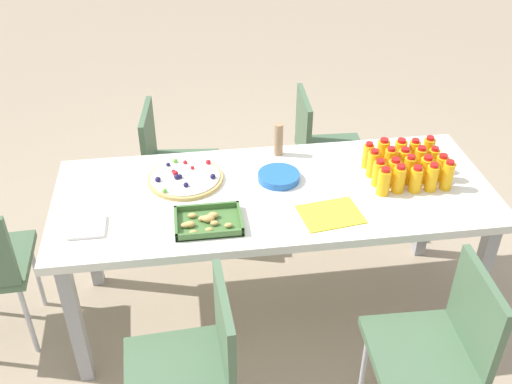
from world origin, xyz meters
TOP-DOWN VIEW (x-y plane):
  - ground_plane at (0.00, 0.00)m, footprint 12.00×12.00m
  - party_table at (0.00, 0.00)m, footprint 2.01×0.80m
  - chair_far_left at (-0.53, 0.77)m, footprint 0.41×0.41m
  - chair_near_left at (-0.42, -0.78)m, footprint 0.42×0.42m
  - chair_far_right at (0.42, 0.73)m, footprint 0.42×0.42m
  - chair_near_right at (0.48, -0.72)m, footprint 0.44×0.44m
  - juice_bottle_0 at (-0.78, -0.14)m, footprint 0.06×0.06m
  - juice_bottle_1 at (-0.71, -0.13)m, footprint 0.05×0.05m
  - juice_bottle_2 at (-0.64, -0.14)m, footprint 0.06×0.06m
  - juice_bottle_3 at (-0.55, -0.15)m, footprint 0.06×0.06m
  - juice_bottle_4 at (-0.48, -0.14)m, footprint 0.05×0.05m
  - juice_bottle_5 at (-0.78, -0.06)m, footprint 0.05×0.05m
  - juice_bottle_6 at (-0.71, -0.06)m, footprint 0.06×0.06m
  - juice_bottle_7 at (-0.63, -0.07)m, footprint 0.06×0.06m
  - juice_bottle_8 at (-0.56, -0.07)m, footprint 0.05×0.05m
  - juice_bottle_9 at (-0.48, -0.06)m, footprint 0.06×0.06m
  - juice_bottle_10 at (-0.79, 0.01)m, footprint 0.06×0.06m
  - juice_bottle_11 at (-0.71, 0.01)m, footprint 0.06×0.06m
  - juice_bottle_12 at (-0.63, 0.02)m, footprint 0.05×0.05m
  - juice_bottle_13 at (-0.56, 0.01)m, footprint 0.06×0.06m
  - juice_bottle_14 at (-0.48, 0.01)m, footprint 0.06×0.06m
  - juice_bottle_15 at (-0.78, 0.09)m, footprint 0.05×0.05m
  - juice_bottle_16 at (-0.71, 0.09)m, footprint 0.06×0.06m
  - juice_bottle_17 at (-0.63, 0.09)m, footprint 0.06×0.06m
  - juice_bottle_18 at (-0.56, 0.08)m, footprint 0.06×0.06m
  - juice_bottle_19 at (-0.48, 0.09)m, footprint 0.06×0.06m
  - fruit_pizza at (0.40, -0.14)m, footprint 0.35×0.35m
  - snack_tray at (0.32, 0.21)m, footprint 0.28×0.21m
  - plate_stack at (-0.03, -0.09)m, footprint 0.20×0.20m
  - napkin_stack at (0.83, 0.17)m, footprint 0.15×0.15m
  - cardboard_tube at (-0.07, -0.32)m, footprint 0.04×0.04m
  - paper_folder at (-0.21, 0.22)m, footprint 0.29×0.23m

SIDE VIEW (x-z plane):
  - ground_plane at x=0.00m, z-range 0.00..0.00m
  - chair_far_left at x=-0.53m, z-range 0.09..0.92m
  - chair_near_left at x=-0.42m, z-range 0.09..0.92m
  - chair_far_right at x=0.42m, z-range 0.09..0.92m
  - chair_near_right at x=0.48m, z-range 0.09..0.92m
  - party_table at x=0.00m, z-range 0.30..1.05m
  - paper_folder at x=-0.21m, z-range 0.75..0.75m
  - napkin_stack at x=0.83m, z-range 0.75..0.76m
  - snack_tray at x=0.32m, z-range 0.74..0.78m
  - fruit_pizza at x=0.40m, z-range 0.74..0.78m
  - plate_stack at x=-0.03m, z-range 0.75..0.78m
  - juice_bottle_17 at x=-0.63m, z-range 0.74..0.87m
  - juice_bottle_5 at x=-0.78m, z-range 0.74..0.87m
  - juice_bottle_4 at x=-0.48m, z-range 0.74..0.88m
  - juice_bottle_13 at x=-0.56m, z-range 0.74..0.88m
  - juice_bottle_11 at x=-0.71m, z-range 0.74..0.88m
  - juice_bottle_14 at x=-0.48m, z-range 0.74..0.88m
  - juice_bottle_7 at x=-0.63m, z-range 0.74..0.88m
  - juice_bottle_10 at x=-0.79m, z-range 0.74..0.88m
  - juice_bottle_19 at x=-0.48m, z-range 0.74..0.88m
  - juice_bottle_18 at x=-0.56m, z-range 0.74..0.88m
  - juice_bottle_6 at x=-0.71m, z-range 0.74..0.88m
  - juice_bottle_1 at x=-0.71m, z-range 0.74..0.88m
  - juice_bottle_16 at x=-0.71m, z-range 0.74..0.88m
  - juice_bottle_9 at x=-0.48m, z-range 0.74..0.88m
  - juice_bottle_8 at x=-0.56m, z-range 0.74..0.89m
  - juice_bottle_2 at x=-0.64m, z-range 0.74..0.89m
  - juice_bottle_12 at x=-0.63m, z-range 0.74..0.89m
  - juice_bottle_0 at x=-0.78m, z-range 0.74..0.89m
  - juice_bottle_3 at x=-0.55m, z-range 0.74..0.89m
  - juice_bottle_15 at x=-0.78m, z-range 0.74..0.89m
  - cardboard_tube at x=-0.07m, z-range 0.75..0.92m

